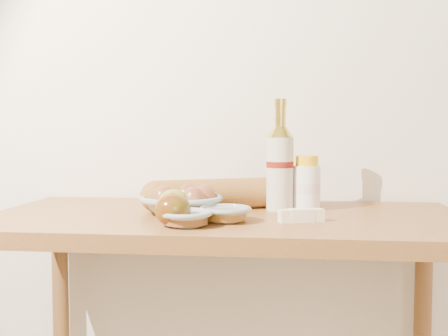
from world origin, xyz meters
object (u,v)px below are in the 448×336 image
Objects in this scene: bourbon_bottle at (280,165)px; baguette at (232,194)px; table at (225,262)px; egg_bowl at (182,202)px; cream_bottle at (307,185)px.

bourbon_bottle is 0.15m from baguette.
egg_bowl is (-0.11, -0.02, 0.15)m from table.
cream_bottle is at bearing -23.49° from baguette.
egg_bowl reaches higher than table.
bourbon_bottle is at bearing -160.92° from cream_bottle.
baguette reaches higher than egg_bowl.
table is 4.06× the size of bourbon_bottle.
bourbon_bottle is (0.14, 0.09, 0.24)m from table.
table is at bearing -145.41° from cream_bottle.
table is 0.29m from bourbon_bottle.
cream_bottle reaches higher than baguette.
bourbon_bottle is 0.61× the size of baguette.
bourbon_bottle reaches higher than cream_bottle.
cream_bottle reaches higher than table.
cream_bottle is (0.21, 0.10, 0.19)m from table.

